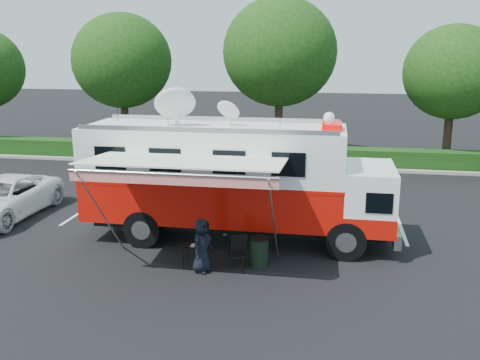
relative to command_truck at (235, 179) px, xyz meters
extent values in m
plane|color=black|center=(0.09, 0.00, -2.06)|extent=(120.00, 120.00, 0.00)
cube|color=#9E998E|center=(4.09, 11.00, -1.99)|extent=(60.00, 0.35, 0.15)
cube|color=black|center=(4.09, 11.90, -1.56)|extent=(60.00, 1.20, 1.00)
cylinder|color=black|center=(-8.91, 13.00, 0.14)|extent=(0.44, 0.44, 4.40)
ellipsoid|color=#14380F|center=(-8.91, 13.00, 3.40)|extent=(5.63, 5.63, 5.35)
cylinder|color=black|center=(0.09, 13.00, 0.34)|extent=(0.44, 0.44, 4.80)
ellipsoid|color=#14380F|center=(0.09, 13.00, 3.89)|extent=(6.14, 6.14, 5.84)
cylinder|color=black|center=(9.09, 13.00, -0.06)|extent=(0.44, 0.44, 4.00)
ellipsoid|color=#14380F|center=(9.09, 13.00, 2.90)|extent=(5.12, 5.12, 4.86)
cube|color=silver|center=(-6.41, 3.00, -2.06)|extent=(0.12, 5.50, 0.01)
cube|color=silver|center=(-0.41, 3.00, -2.06)|extent=(0.12, 5.50, 0.01)
cube|color=silver|center=(5.59, 3.00, -2.06)|extent=(0.12, 5.50, 0.01)
cube|color=black|center=(0.09, 0.00, -1.46)|extent=(9.41, 1.53, 0.33)
cylinder|color=black|center=(3.59, -1.20, -1.46)|extent=(1.20, 0.35, 1.20)
cylinder|color=black|center=(3.59, 1.20, -1.46)|extent=(1.20, 0.35, 1.20)
cylinder|color=black|center=(-2.76, -1.20, -1.46)|extent=(1.20, 0.35, 1.20)
cylinder|color=black|center=(-2.76, 1.20, -1.46)|extent=(1.20, 0.35, 1.20)
cube|color=silver|center=(5.07, 0.00, -1.40)|extent=(0.22, 2.74, 0.44)
cube|color=white|center=(4.24, 0.00, -0.36)|extent=(1.53, 2.74, 1.86)
cube|color=red|center=(4.24, 0.00, -1.02)|extent=(1.55, 2.76, 0.60)
cube|color=black|center=(4.96, 0.00, -0.04)|extent=(0.13, 2.44, 0.77)
cube|color=red|center=(-0.68, 0.00, -0.64)|extent=(8.32, 2.74, 1.31)
cube|color=red|center=(-0.68, 0.00, 0.02)|extent=(8.34, 2.76, 0.11)
cube|color=white|center=(-0.68, 0.00, 0.84)|extent=(8.32, 2.74, 1.53)
cube|color=white|center=(-0.68, 0.00, 1.65)|extent=(8.32, 2.74, 0.09)
cube|color=#CC0505|center=(3.04, 0.00, 1.80)|extent=(0.60, 1.04, 0.18)
sphere|color=white|center=(2.93, 1.09, 1.91)|extent=(0.37, 0.37, 0.37)
ellipsoid|color=white|center=(-1.88, -0.16, 2.43)|extent=(1.31, 1.31, 0.39)
ellipsoid|color=white|center=(-0.24, 0.22, 2.21)|extent=(0.77, 0.77, 0.22)
cylinder|color=black|center=(-4.07, 0.44, 2.21)|extent=(0.02, 0.02, 1.09)
cylinder|color=black|center=(-2.32, 0.44, 2.21)|extent=(0.02, 0.02, 1.09)
cylinder|color=black|center=(1.40, 0.44, 2.21)|extent=(0.02, 0.02, 1.09)
cube|color=white|center=(-0.90, -2.68, 1.11)|extent=(5.47, 2.62, 0.22)
cube|color=red|center=(-0.90, -3.97, 0.92)|extent=(5.47, 0.04, 0.31)
cylinder|color=#B2B2B7|center=(-0.90, -3.99, 1.05)|extent=(5.47, 0.07, 0.07)
cylinder|color=#B2B2B7|center=(-3.38, -2.76, -0.50)|extent=(0.05, 2.81, 3.16)
cylinder|color=#B2B2B7|center=(1.59, -2.76, -0.50)|extent=(0.05, 2.81, 3.16)
imported|color=white|center=(-8.94, 0.75, -2.06)|extent=(2.54, 5.38, 1.49)
imported|color=black|center=(-0.43, -2.77, -2.06)|extent=(0.74, 0.89, 1.56)
cube|color=black|center=(-0.69, -2.52, -1.43)|extent=(0.91, 0.78, 0.04)
cylinder|color=black|center=(-1.00, -2.72, -1.75)|extent=(0.02, 0.02, 0.63)
cylinder|color=black|center=(-1.00, -2.32, -1.75)|extent=(0.02, 0.02, 0.63)
cylinder|color=black|center=(-0.37, -2.72, -1.75)|extent=(0.02, 0.02, 0.63)
cylinder|color=black|center=(-0.37, -2.32, -1.75)|extent=(0.02, 0.02, 0.63)
cube|color=silver|center=(-0.74, -2.47, -1.41)|extent=(0.20, 0.27, 0.01)
cube|color=black|center=(0.54, -2.54, -1.59)|extent=(0.63, 0.63, 0.04)
cube|color=black|center=(0.54, -2.30, -1.33)|extent=(0.45, 0.24, 0.52)
cylinder|color=black|center=(0.36, -2.73, -1.82)|extent=(0.02, 0.02, 0.47)
cylinder|color=black|center=(0.36, -2.35, -1.82)|extent=(0.02, 0.02, 0.47)
cylinder|color=black|center=(0.73, -2.73, -1.82)|extent=(0.02, 0.02, 0.47)
cylinder|color=black|center=(0.73, -2.35, -1.82)|extent=(0.02, 0.02, 0.47)
cylinder|color=black|center=(1.10, -2.07, -1.65)|extent=(0.53, 0.53, 0.82)
cylinder|color=black|center=(1.10, -2.07, -1.22)|extent=(0.58, 0.58, 0.04)
camera|label=1|loc=(3.05, -16.51, 4.14)|focal=40.00mm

